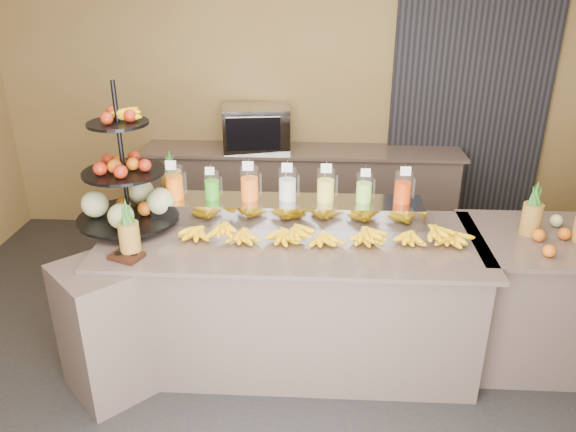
# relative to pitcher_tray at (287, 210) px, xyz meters

# --- Properties ---
(ground) EXTENTS (6.00, 6.00, 0.00)m
(ground) POSITION_rel_pitcher_tray_xyz_m (0.05, -0.58, -1.01)
(ground) COLOR black
(ground) RESTS_ON ground
(room_envelope) EXTENTS (6.04, 5.02, 2.82)m
(room_envelope) POSITION_rel_pitcher_tray_xyz_m (0.23, 0.21, 0.87)
(room_envelope) COLOR brown
(room_envelope) RESTS_ON ground
(buffet_counter) EXTENTS (2.75, 1.25, 0.93)m
(buffet_counter) POSITION_rel_pitcher_tray_xyz_m (-0.07, -0.32, -0.54)
(buffet_counter) COLOR gray
(buffet_counter) RESTS_ON ground
(right_counter) EXTENTS (1.08, 0.88, 0.93)m
(right_counter) POSITION_rel_pitcher_tray_xyz_m (1.75, -0.18, -0.54)
(right_counter) COLOR gray
(right_counter) RESTS_ON ground
(back_ledge) EXTENTS (3.10, 0.55, 0.93)m
(back_ledge) POSITION_rel_pitcher_tray_xyz_m (0.05, 1.67, -0.54)
(back_ledge) COLOR gray
(back_ledge) RESTS_ON ground
(pitcher_tray) EXTENTS (1.85, 0.30, 0.15)m
(pitcher_tray) POSITION_rel_pitcher_tray_xyz_m (0.00, 0.00, 0.00)
(pitcher_tray) COLOR gray
(pitcher_tray) RESTS_ON buffet_counter
(juice_pitcher_orange_a) EXTENTS (0.12, 0.13, 0.30)m
(juice_pitcher_orange_a) POSITION_rel_pitcher_tray_xyz_m (-0.78, -0.00, 0.18)
(juice_pitcher_orange_a) COLOR silver
(juice_pitcher_orange_a) RESTS_ON pitcher_tray
(juice_pitcher_green) EXTENTS (0.11, 0.11, 0.26)m
(juice_pitcher_green) POSITION_rel_pitcher_tray_xyz_m (-0.52, -0.00, 0.16)
(juice_pitcher_green) COLOR silver
(juice_pitcher_green) RESTS_ON pitcher_tray
(juice_pitcher_orange_b) EXTENTS (0.13, 0.13, 0.31)m
(juice_pitcher_orange_b) POSITION_rel_pitcher_tray_xyz_m (-0.26, -0.00, 0.18)
(juice_pitcher_orange_b) COLOR silver
(juice_pitcher_orange_b) RESTS_ON pitcher_tray
(juice_pitcher_milk) EXTENTS (0.12, 0.13, 0.30)m
(juice_pitcher_milk) POSITION_rel_pitcher_tray_xyz_m (-0.00, -0.00, 0.18)
(juice_pitcher_milk) COLOR silver
(juice_pitcher_milk) RESTS_ON pitcher_tray
(juice_pitcher_lemon) EXTENTS (0.12, 0.13, 0.30)m
(juice_pitcher_lemon) POSITION_rel_pitcher_tray_xyz_m (0.26, -0.00, 0.18)
(juice_pitcher_lemon) COLOR silver
(juice_pitcher_lemon) RESTS_ON pitcher_tray
(juice_pitcher_lime) EXTENTS (0.11, 0.11, 0.27)m
(juice_pitcher_lime) POSITION_rel_pitcher_tray_xyz_m (0.52, -0.00, 0.17)
(juice_pitcher_lime) COLOR silver
(juice_pitcher_lime) RESTS_ON pitcher_tray
(juice_pitcher_orange_c) EXTENTS (0.12, 0.12, 0.29)m
(juice_pitcher_orange_c) POSITION_rel_pitcher_tray_xyz_m (0.78, -0.00, 0.17)
(juice_pitcher_orange_c) COLOR silver
(juice_pitcher_orange_c) RESTS_ON pitcher_tray
(banana_heap) EXTENTS (1.88, 0.17, 0.16)m
(banana_heap) POSITION_rel_pitcher_tray_xyz_m (0.26, -0.30, -0.01)
(banana_heap) COLOR yellow
(banana_heap) RESTS_ON buffet_counter
(fruit_stand) EXTENTS (0.79, 0.79, 0.98)m
(fruit_stand) POSITION_rel_pitcher_tray_xyz_m (-1.03, -0.13, 0.17)
(fruit_stand) COLOR black
(fruit_stand) RESTS_ON buffet_counter
(condiment_caddy) EXTENTS (0.23, 0.20, 0.03)m
(condiment_caddy) POSITION_rel_pitcher_tray_xyz_m (-0.95, -0.61, -0.06)
(condiment_caddy) COLOR black
(condiment_caddy) RESTS_ON buffet_counter
(pineapple_left_a) EXTENTS (0.13, 0.13, 0.37)m
(pineapple_left_a) POSITION_rel_pitcher_tray_xyz_m (-0.93, -0.57, 0.06)
(pineapple_left_a) COLOR brown
(pineapple_left_a) RESTS_ON buffet_counter
(pineapple_left_b) EXTENTS (0.15, 0.15, 0.44)m
(pineapple_left_b) POSITION_rel_pitcher_tray_xyz_m (-0.85, 0.19, 0.09)
(pineapple_left_b) COLOR brown
(pineapple_left_b) RESTS_ON buffet_counter
(right_fruit_pile) EXTENTS (0.40, 0.39, 0.21)m
(right_fruit_pile) POSITION_rel_pitcher_tray_xyz_m (1.74, -0.26, -0.01)
(right_fruit_pile) COLOR brown
(right_fruit_pile) RESTS_ON right_counter
(oven_warmer) EXTENTS (0.68, 0.52, 0.42)m
(oven_warmer) POSITION_rel_pitcher_tray_xyz_m (-0.40, 1.67, 0.13)
(oven_warmer) COLOR gray
(oven_warmer) RESTS_ON back_ledge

